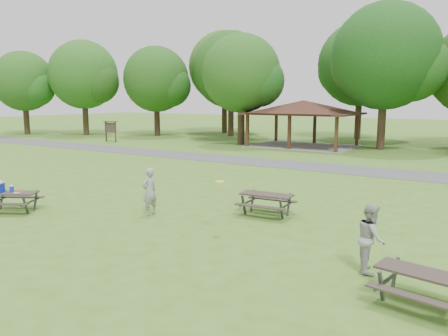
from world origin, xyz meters
TOP-DOWN VIEW (x-y plane):
  - ground at (0.00, 0.00)m, footprint 160.00×160.00m
  - asphalt_path at (0.00, 14.00)m, footprint 120.00×3.20m
  - pavilion at (-4.00, 24.00)m, footprint 8.60×7.01m
  - notice_board at (-20.00, 18.00)m, footprint 1.60×0.30m
  - tree_row_a at (-27.91, 22.03)m, footprint 7.56×7.20m
  - tree_row_b at (-20.92, 25.53)m, footprint 7.14×6.80m
  - tree_row_c at (-13.90, 29.03)m, footprint 8.19×7.80m
  - tree_row_d at (-8.92, 22.53)m, footprint 6.93×6.60m
  - tree_row_e at (2.10, 25.03)m, footprint 8.40×8.00m
  - tree_deep_a at (-16.90, 32.53)m, footprint 8.40×8.00m
  - tree_deep_b at (-1.90, 33.03)m, footprint 8.40×8.00m
  - tree_flank_left at (-33.92, 19.03)m, footprint 6.72×6.40m
  - picnic_table_near at (-4.54, -1.31)m, footprint 2.06×1.93m
  - picnic_table_middle at (3.26, 3.10)m, footprint 1.86×1.55m
  - picnic_table_far at (8.74, -1.23)m, footprint 1.86×1.59m
  - frisbee_in_flight at (3.00, 0.61)m, footprint 0.30×0.30m
  - frisbee_thrower at (-0.09, 1.02)m, footprint 0.46×0.63m
  - frisbee_catcher at (7.47, 0.02)m, footprint 0.83×0.93m

SIDE VIEW (x-z plane):
  - ground at x=0.00m, z-range 0.00..0.00m
  - asphalt_path at x=0.00m, z-range 0.00..0.02m
  - picnic_table_far at x=8.74m, z-range 0.17..0.90m
  - picnic_table_middle at x=3.26m, z-range 0.18..0.94m
  - picnic_table_near at x=-4.54m, z-range 0.08..1.22m
  - frisbee_catcher at x=7.47m, z-range 0.00..1.58m
  - frisbee_thrower at x=-0.09m, z-range 0.00..1.62m
  - notice_board at x=-20.00m, z-range 0.37..2.25m
  - frisbee_in_flight at x=3.00m, z-range 1.53..1.55m
  - pavilion at x=-4.00m, z-range 1.18..4.94m
  - tree_flank_left at x=-33.92m, z-range 1.06..9.99m
  - tree_row_b at x=-20.92m, z-range 1.03..10.30m
  - tree_row_d at x=-8.92m, z-range 1.13..10.41m
  - tree_row_a at x=-27.91m, z-range 1.17..11.14m
  - tree_row_c at x=-13.90m, z-range 1.20..11.87m
  - tree_row_e at x=2.10m, z-range 1.27..12.29m
  - tree_deep_b at x=-1.90m, z-range 1.32..12.45m
  - tree_deep_a at x=-16.90m, z-range 1.44..12.82m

